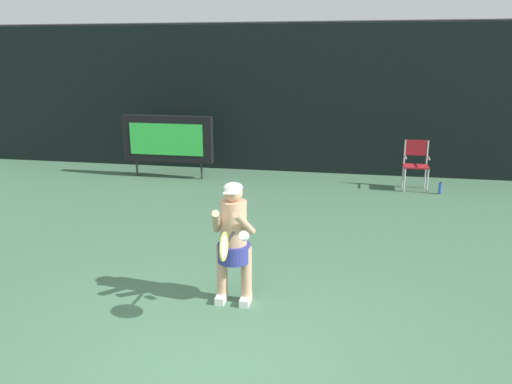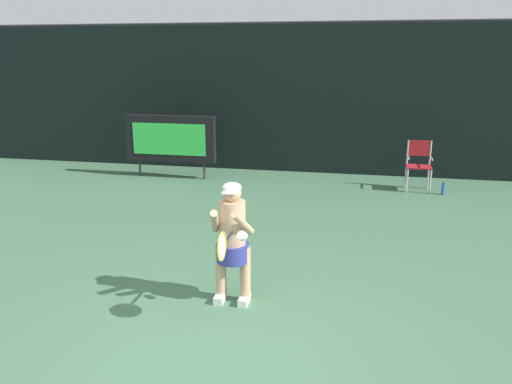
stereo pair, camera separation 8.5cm
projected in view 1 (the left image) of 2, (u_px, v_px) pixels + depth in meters
name	position (u px, v px, depth m)	size (l,w,h in m)	color
ground	(205.00, 381.00, 4.64)	(18.00, 22.00, 0.03)	#436B4E
backdrop_screen	(304.00, 100.00, 12.38)	(18.00, 0.12, 3.66)	black
scoreboard	(167.00, 139.00, 11.97)	(2.20, 0.21, 1.50)	black
umpire_chair	(416.00, 162.00, 11.00)	(0.52, 0.44, 1.08)	#B7B7BC
water_bottle	(440.00, 188.00, 10.75)	(0.07, 0.07, 0.27)	blue
tennis_player	(234.00, 238.00, 5.91)	(0.52, 0.59, 1.48)	white
tennis_racket	(224.00, 246.00, 5.27)	(0.03, 0.60, 0.31)	black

